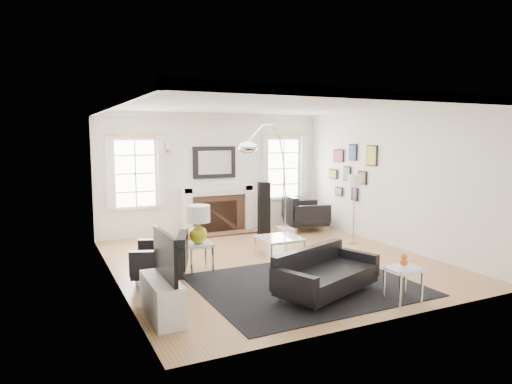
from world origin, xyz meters
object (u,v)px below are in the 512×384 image
coffee_table (279,239)px  arc_floor_lamp (268,179)px  gourd_lamp (198,222)px  fireplace (217,210)px  armchair_left (164,260)px  sofa (324,275)px  armchair_right (303,214)px

coffee_table → arc_floor_lamp: bearing=81.6°
gourd_lamp → fireplace: bearing=63.5°
coffee_table → fireplace: bearing=97.8°
gourd_lamp → arc_floor_lamp: 2.21m
armchair_left → fireplace: bearing=56.0°
fireplace → sofa: (-0.16, -4.67, -0.25)m
coffee_table → gourd_lamp: gourd_lamp is taller
fireplace → gourd_lamp: bearing=-116.5°
armchair_left → armchair_right: 4.71m
fireplace → coffee_table: bearing=-82.2°
coffee_table → armchair_right: bearing=47.9°
sofa → armchair_left: armchair_left is taller
fireplace → armchair_right: (1.98, -0.61, -0.16)m
fireplace → coffee_table: size_ratio=2.20×
coffee_table → gourd_lamp: 1.89m
armchair_right → coffee_table: bearing=-132.1°
fireplace → gourd_lamp: size_ratio=2.65×
fireplace → armchair_right: size_ratio=1.43×
fireplace → armchair_left: (-2.06, -3.05, -0.20)m
fireplace → armchair_left: 3.68m
coffee_table → armchair_left: bearing=-165.7°
sofa → arc_floor_lamp: bearing=78.5°
sofa → gourd_lamp: (-1.27, 1.82, 0.57)m
armchair_right → gourd_lamp: gourd_lamp is taller
sofa → armchair_right: armchair_right is taller
sofa → coffee_table: (0.49, 2.24, 0.02)m
armchair_left → coffee_table: armchair_left is taller
fireplace → armchair_left: fireplace is taller
fireplace → sofa: bearing=-91.9°
armchair_right → arc_floor_lamp: bearing=-142.9°
armchair_left → arc_floor_lamp: bearing=26.8°
gourd_lamp → arc_floor_lamp: bearing=30.0°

